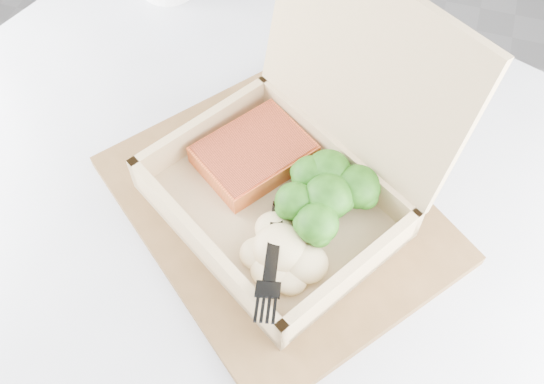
% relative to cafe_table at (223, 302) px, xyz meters
% --- Properties ---
extents(cafe_table, '(1.10, 1.10, 0.75)m').
position_rel_cafe_table_xyz_m(cafe_table, '(0.00, 0.00, 0.00)').
color(cafe_table, black).
rests_on(cafe_table, floor).
extents(serving_tray, '(0.44, 0.43, 0.01)m').
position_rel_cafe_table_xyz_m(serving_tray, '(0.06, 0.04, 0.20)').
color(serving_tray, brown).
rests_on(serving_tray, cafe_table).
extents(takeout_container, '(0.33, 0.32, 0.23)m').
position_rel_cafe_table_xyz_m(takeout_container, '(0.08, 0.07, 0.26)').
color(takeout_container, tan).
rests_on(takeout_container, serving_tray).
extents(salmon_fillet, '(0.14, 0.14, 0.02)m').
position_rel_cafe_table_xyz_m(salmon_fillet, '(0.02, 0.08, 0.23)').
color(salmon_fillet, '#EE5C2E').
rests_on(salmon_fillet, takeout_container).
extents(broccoli_pile, '(0.12, 0.12, 0.04)m').
position_rel_cafe_table_xyz_m(broccoli_pile, '(0.12, 0.04, 0.24)').
color(broccoli_pile, '#2F7D1B').
rests_on(broccoli_pile, takeout_container).
extents(mashed_potatoes, '(0.09, 0.08, 0.03)m').
position_rel_cafe_table_xyz_m(mashed_potatoes, '(0.08, -0.02, 0.23)').
color(mashed_potatoes, beige).
rests_on(mashed_potatoes, takeout_container).
extents(plastic_fork, '(0.05, 0.16, 0.04)m').
position_rel_cafe_table_xyz_m(plastic_fork, '(0.07, 0.00, 0.25)').
color(plastic_fork, black).
rests_on(plastic_fork, mashed_potatoes).
extents(receipt, '(0.16, 0.15, 0.00)m').
position_rel_cafe_table_xyz_m(receipt, '(0.15, 0.22, 0.20)').
color(receipt, white).
rests_on(receipt, cafe_table).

